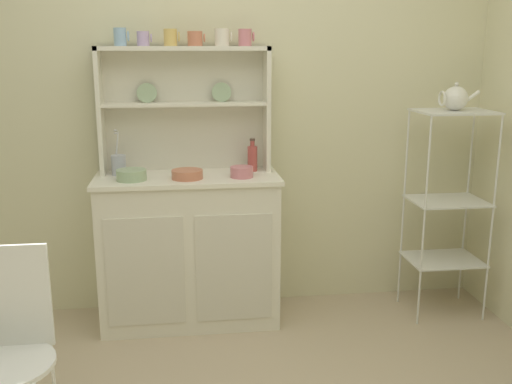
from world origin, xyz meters
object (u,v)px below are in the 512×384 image
(hutch_shelf_unit, at_px, (185,99))
(jam_bottle, at_px, (252,158))
(bakers_rack, at_px, (448,191))
(bowl_mixing_large, at_px, (131,175))
(cup_sky_0, at_px, (120,37))
(utensil_jar, at_px, (119,164))
(hutch_cabinet, at_px, (189,248))
(porcelain_teapot, at_px, (455,98))
(wire_chair, at_px, (6,340))

(hutch_shelf_unit, xyz_separation_m, jam_bottle, (0.37, -0.08, -0.33))
(bakers_rack, distance_m, bowl_mixing_large, 1.79)
(cup_sky_0, bearing_deg, bakers_rack, -6.28)
(bowl_mixing_large, relative_size, jam_bottle, 0.85)
(utensil_jar, bearing_deg, hutch_cabinet, -11.89)
(hutch_shelf_unit, height_order, bakers_rack, hutch_shelf_unit)
(porcelain_teapot, bearing_deg, bakers_rack, -0.00)
(hutch_cabinet, distance_m, hutch_shelf_unit, 0.84)
(utensil_jar, distance_m, porcelain_teapot, 1.90)
(bakers_rack, xyz_separation_m, cup_sky_0, (-1.82, 0.20, 0.86))
(bakers_rack, relative_size, wire_chair, 1.42)
(hutch_cabinet, bearing_deg, bowl_mixing_large, -166.03)
(bakers_rack, distance_m, cup_sky_0, 2.02)
(hutch_shelf_unit, bearing_deg, hutch_cabinet, -90.00)
(bowl_mixing_large, bearing_deg, jam_bottle, 13.44)
(hutch_cabinet, height_order, wire_chair, hutch_cabinet)
(jam_bottle, distance_m, porcelain_teapot, 1.17)
(hutch_shelf_unit, relative_size, wire_chair, 1.11)
(cup_sky_0, bearing_deg, jam_bottle, -2.93)
(bakers_rack, relative_size, porcelain_teapot, 5.36)
(hutch_cabinet, xyz_separation_m, cup_sky_0, (-0.33, 0.12, 1.16))
(jam_bottle, distance_m, utensil_jar, 0.75)
(jam_bottle, relative_size, utensil_jar, 0.75)
(cup_sky_0, bearing_deg, hutch_cabinet, -20.26)
(bakers_rack, bearing_deg, hutch_shelf_unit, 170.79)
(bakers_rack, relative_size, bowl_mixing_large, 7.56)
(wire_chair, relative_size, utensil_jar, 3.41)
(wire_chair, bearing_deg, jam_bottle, 27.42)
(hutch_cabinet, relative_size, bakers_rack, 0.84)
(bakers_rack, height_order, jam_bottle, bakers_rack)
(cup_sky_0, relative_size, porcelain_teapot, 0.42)
(bakers_rack, bearing_deg, bowl_mixing_large, 179.86)
(bowl_mixing_large, distance_m, porcelain_teapot, 1.82)
(porcelain_teapot, bearing_deg, jam_bottle, 171.61)
(hutch_shelf_unit, height_order, wire_chair, hutch_shelf_unit)
(bakers_rack, relative_size, cup_sky_0, 12.67)
(hutch_cabinet, relative_size, jam_bottle, 5.42)
(hutch_cabinet, distance_m, bowl_mixing_large, 0.54)
(jam_bottle, bearing_deg, bowl_mixing_large, -166.56)
(hutch_cabinet, relative_size, utensil_jar, 4.06)
(bowl_mixing_large, bearing_deg, utensil_jar, 117.43)
(hutch_cabinet, distance_m, porcelain_teapot, 1.70)
(bakers_rack, height_order, cup_sky_0, cup_sky_0)
(hutch_shelf_unit, xyz_separation_m, utensil_jar, (-0.37, -0.08, -0.35))
(cup_sky_0, relative_size, bowl_mixing_large, 0.60)
(hutch_cabinet, xyz_separation_m, utensil_jar, (-0.37, 0.08, 0.47))
(porcelain_teapot, bearing_deg, hutch_shelf_unit, 170.78)
(hutch_cabinet, height_order, porcelain_teapot, porcelain_teapot)
(cup_sky_0, bearing_deg, bowl_mixing_large, -79.37)
(cup_sky_0, relative_size, jam_bottle, 0.51)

